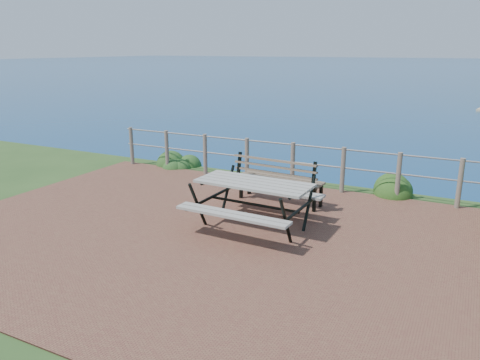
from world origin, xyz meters
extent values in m
cube|color=brown|center=(0.00, 0.00, 0.00)|extent=(10.00, 7.00, 0.12)
plane|color=#15507E|center=(0.00, 200.00, 0.00)|extent=(1200.00, 1200.00, 0.00)
cylinder|color=#6B5B4C|center=(-4.60, 3.35, 0.52)|extent=(0.10, 0.10, 1.00)
cylinder|color=#6B5B4C|center=(-3.45, 3.35, 0.52)|extent=(0.10, 0.10, 1.00)
cylinder|color=#6B5B4C|center=(-2.30, 3.35, 0.52)|extent=(0.10, 0.10, 1.00)
cylinder|color=#6B5B4C|center=(-1.15, 3.35, 0.52)|extent=(0.10, 0.10, 1.00)
cylinder|color=#6B5B4C|center=(0.00, 3.35, 0.52)|extent=(0.10, 0.10, 1.00)
cylinder|color=#6B5B4C|center=(1.15, 3.35, 0.52)|extent=(0.10, 0.10, 1.00)
cylinder|color=#6B5B4C|center=(2.30, 3.35, 0.52)|extent=(0.10, 0.10, 1.00)
cylinder|color=#6B5B4C|center=(3.45, 3.35, 0.52)|extent=(0.10, 0.10, 1.00)
cylinder|color=slate|center=(0.00, 3.35, 0.97)|extent=(9.40, 0.04, 0.04)
cylinder|color=slate|center=(0.00, 3.35, 0.57)|extent=(9.40, 0.04, 0.04)
cube|color=#A49D93|center=(0.32, 0.60, 0.83)|extent=(2.00, 0.88, 0.04)
cube|color=#A49D93|center=(0.32, 0.60, 0.50)|extent=(1.98, 0.35, 0.04)
cube|color=#A49D93|center=(0.32, 0.60, 0.50)|extent=(1.98, 0.35, 0.04)
cylinder|color=black|center=(0.32, 0.60, 0.45)|extent=(1.70, 0.11, 0.05)
cube|color=brown|center=(0.20, 2.10, 0.51)|extent=(1.80, 0.58, 0.04)
cube|color=brown|center=(0.20, 2.10, 0.82)|extent=(1.78, 0.28, 0.40)
cube|color=black|center=(0.20, 2.10, 0.26)|extent=(0.06, 0.07, 0.49)
cube|color=black|center=(0.20, 2.10, 0.26)|extent=(0.06, 0.07, 0.49)
cube|color=black|center=(0.20, 2.10, 0.26)|extent=(0.06, 0.07, 0.49)
cube|color=black|center=(0.20, 2.10, 0.26)|extent=(0.06, 0.07, 0.49)
ellipsoid|color=#29501E|center=(-3.39, 3.79, 0.00)|extent=(0.86, 0.86, 0.64)
ellipsoid|color=#1F4615|center=(1.92, 3.86, 0.00)|extent=(0.88, 0.88, 0.67)
camera|label=1|loc=(3.56, -6.35, 3.05)|focal=35.00mm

